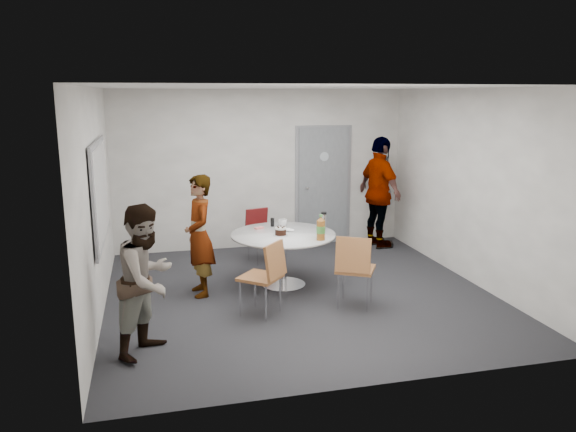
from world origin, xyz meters
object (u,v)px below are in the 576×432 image
object	(u,v)px
chair_far	(260,230)
person_left	(147,280)
person_right	(380,193)
chair_near_right	(354,264)
person_main	(199,236)
whiteboard	(100,192)
table	(286,240)
chair_near_left	(267,271)
door	(323,186)

from	to	relation	value
chair_far	person_left	distance (m)	3.42
person_left	person_right	xyz separation A→B (m)	(3.90, 3.24, 0.18)
chair_far	person_right	size ratio (longest dim) A/B	0.43
chair_near_right	person_left	xyz separation A→B (m)	(-2.47, -0.62, 0.21)
chair_far	person_left	xyz separation A→B (m)	(-1.73, -2.93, 0.28)
chair_near_right	person_main	size ratio (longest dim) A/B	0.58
whiteboard	chair_near_right	distance (m)	3.22
chair_near_right	person_right	xyz separation A→B (m)	(1.43, 2.61, 0.38)
table	chair_near_right	distance (m)	1.20
person_left	chair_near_left	bearing A→B (deg)	-28.45
door	chair_near_right	world-z (taller)	door
chair_near_right	person_main	bearing A→B (deg)	-178.13
chair_near_left	person_left	xyz separation A→B (m)	(-1.38, -0.65, 0.22)
chair_near_right	whiteboard	bearing A→B (deg)	-165.98
person_left	person_right	world-z (taller)	person_right
door	person_right	distance (m)	1.01
whiteboard	chair_far	distance (m)	2.83
person_main	person_right	xyz separation A→B (m)	(3.23, 1.64, 0.16)
table	person_left	world-z (taller)	person_left
person_main	door	bearing A→B (deg)	125.50
door	person_right	bearing A→B (deg)	-32.03
whiteboard	chair_near_left	size ratio (longest dim) A/B	2.07
table	chair_far	xyz separation A→B (m)	(-0.12, 1.29, -0.15)
chair_near_right	person_right	bearing A→B (deg)	91.46
chair_near_right	chair_far	size ratio (longest dim) A/B	1.12
chair_near_right	chair_far	xyz separation A→B (m)	(-0.74, 2.31, -0.07)
door	chair_far	world-z (taller)	door
door	person_main	xyz separation A→B (m)	(-2.38, -2.18, -0.22)
whiteboard	chair_near_left	bearing A→B (deg)	-23.88
chair_far	chair_near_right	bearing A→B (deg)	92.18
chair_near_left	chair_far	xyz separation A→B (m)	(0.36, 2.28, -0.06)
table	chair_near_right	xyz separation A→B (m)	(0.62, -1.02, -0.08)
door	person_main	world-z (taller)	door
whiteboard	person_right	distance (m)	4.77
table	person_right	bearing A→B (deg)	37.83
table	person_main	bearing A→B (deg)	-177.36
chair_near_left	person_right	world-z (taller)	person_right
chair_near_left	table	bearing A→B (deg)	15.38
whiteboard	chair_near_left	world-z (taller)	whiteboard
door	person_left	bearing A→B (deg)	-128.98
door	chair_far	size ratio (longest dim) A/B	2.54
table	person_left	distance (m)	2.48
whiteboard	person_main	size ratio (longest dim) A/B	1.18
chair_far	chair_near_left	bearing A→B (deg)	65.57
door	person_main	size ratio (longest dim) A/B	1.32
chair_near_left	person_right	xyz separation A→B (m)	(2.52, 2.58, 0.40)
chair_near_left	person_left	bearing A→B (deg)	156.35
table	chair_near_right	bearing A→B (deg)	-58.82
chair_near_left	person_main	xyz separation A→B (m)	(-0.70, 0.94, 0.24)
chair_far	table	bearing A→B (deg)	79.72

